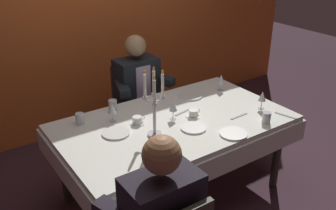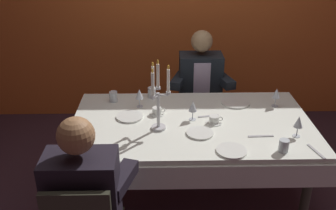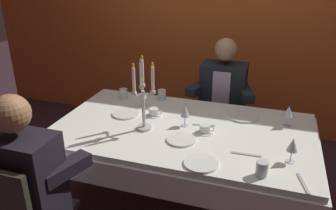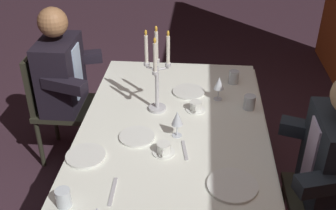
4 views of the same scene
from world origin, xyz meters
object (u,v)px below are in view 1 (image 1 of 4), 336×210
dinner_plate_3 (190,95)px  seated_diner_1 (137,84)px  wine_glass_1 (262,97)px  dining_table (174,133)px  wine_glass_2 (173,106)px  water_tumbler_1 (80,119)px  water_tumbler_2 (113,105)px  dinner_plate_0 (116,133)px  wine_glass_0 (112,109)px  dinner_plate_2 (233,134)px  coffee_cup_0 (193,114)px  water_tumbler_0 (267,117)px  coffee_cup_1 (137,120)px  wine_glass_3 (221,79)px  dinner_plate_1 (193,128)px  candelabra (154,106)px

dinner_plate_3 → seated_diner_1: size_ratio=0.20×
wine_glass_1 → dining_table: bearing=161.9°
wine_glass_2 → water_tumbler_1: size_ratio=1.77×
wine_glass_2 → water_tumbler_2: (-0.33, 0.44, -0.07)m
dinner_plate_0 → wine_glass_0: wine_glass_0 is taller
dining_table → dinner_plate_2: (0.24, -0.44, 0.13)m
dinner_plate_3 → wine_glass_1: size_ratio=1.52×
dining_table → wine_glass_0: bearing=147.4°
coffee_cup_0 → water_tumbler_2: bearing=135.0°
wine_glass_1 → wine_glass_0: bearing=156.2°
water_tumbler_0 → coffee_cup_1: bearing=146.4°
dinner_plate_0 → wine_glass_3: bearing=8.4°
wine_glass_0 → water_tumbler_2: 0.23m
wine_glass_1 → water_tumbler_0: bearing=-128.1°
dining_table → water_tumbler_2: (-0.32, 0.47, 0.16)m
dinner_plate_3 → coffee_cup_0: size_ratio=1.89×
wine_glass_2 → seated_diner_1: seated_diner_1 is taller
wine_glass_1 → coffee_cup_1: (-1.03, 0.38, -0.09)m
wine_glass_0 → water_tumbler_0: size_ratio=1.79×
wine_glass_1 → wine_glass_2: same height
dinner_plate_1 → dinner_plate_0: bearing=153.3°
dinner_plate_3 → wine_glass_3: (0.33, -0.07, 0.11)m
dinner_plate_1 → dinner_plate_2: size_ratio=0.95×
water_tumbler_2 → coffee_cup_0: water_tumbler_2 is taller
dinner_plate_0 → water_tumbler_0: (1.09, -0.53, 0.04)m
dining_table → wine_glass_3: bearing=19.5°
water_tumbler_0 → seated_diner_1: (-0.44, 1.34, -0.05)m
dinner_plate_0 → water_tumbler_2: water_tumbler_2 is taller
water_tumbler_0 → coffee_cup_1: 1.05m
wine_glass_3 → coffee_cup_0: (-0.56, -0.29, -0.09)m
wine_glass_2 → wine_glass_3: bearing=17.6°
dining_table → water_tumbler_0: bearing=-37.0°
candelabra → water_tumbler_1: 0.67m
dinner_plate_0 → wine_glass_1: 1.30m
dinner_plate_3 → wine_glass_3: 0.35m
candelabra → water_tumbler_0: 0.95m
wine_glass_2 → seated_diner_1: size_ratio=0.13×
dinner_plate_0 → water_tumbler_0: water_tumbler_0 is taller
dinner_plate_1 → water_tumbler_0: bearing=-24.7°
water_tumbler_2 → seated_diner_1: (0.48, 0.42, -0.05)m
coffee_cup_0 → candelabra: bearing=-169.5°
dinner_plate_2 → wine_glass_3: 0.87m
water_tumbler_0 → seated_diner_1: bearing=108.3°
dinner_plate_3 → wine_glass_0: bearing=-176.4°
candelabra → wine_glass_2: (0.27, 0.14, -0.13)m
dinner_plate_2 → water_tumbler_1: 1.22m
dinner_plate_0 → coffee_cup_0: size_ratio=1.65×
candelabra → wine_glass_0: (-0.16, 0.39, -0.13)m
water_tumbler_1 → seated_diner_1: (0.81, 0.50, -0.05)m
candelabra → coffee_cup_1: candelabra is taller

